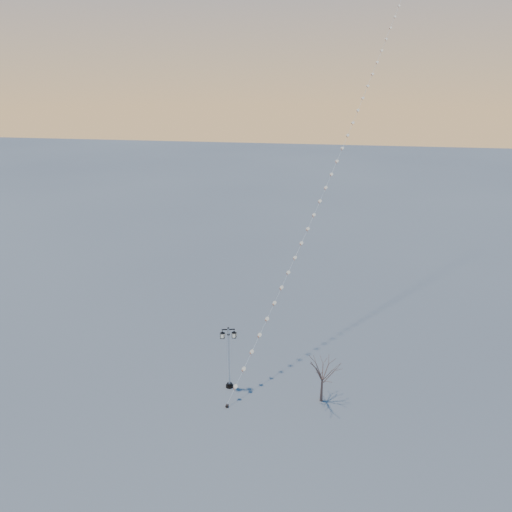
# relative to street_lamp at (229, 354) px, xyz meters

# --- Properties ---
(ground) EXTENTS (300.00, 300.00, 0.00)m
(ground) POSITION_rel_street_lamp_xyz_m (0.41, -0.76, -2.87)
(ground) COLOR #595A5B
(ground) RESTS_ON ground
(street_lamp) EXTENTS (1.29, 0.67, 5.18)m
(street_lamp) POSITION_rel_street_lamp_xyz_m (0.00, 0.00, 0.00)
(street_lamp) COLOR black
(street_lamp) RESTS_ON ground
(bare_tree) EXTENTS (2.12, 2.12, 3.51)m
(bare_tree) POSITION_rel_street_lamp_xyz_m (7.05, -0.51, -0.43)
(bare_tree) COLOR brown
(bare_tree) RESTS_ON ground
(kite_train) EXTENTS (16.44, 41.22, 40.54)m
(kite_train) POSITION_rel_street_lamp_xyz_m (8.30, 17.86, 17.31)
(kite_train) COLOR black
(kite_train) RESTS_ON ground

